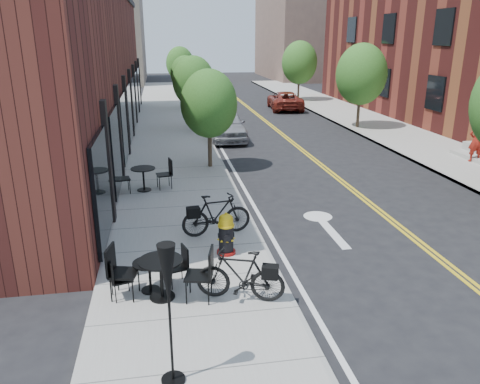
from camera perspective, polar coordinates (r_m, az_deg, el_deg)
ground at (r=10.69m, az=4.85°, el=-10.04°), size 120.00×120.00×0.00m
sidewalk_near at (r=19.73m, az=-8.01°, el=3.56°), size 4.00×70.00×0.12m
sidewalk_far at (r=23.32m, az=23.02°, el=4.58°), size 4.00×70.00×0.12m
building_near at (r=23.48m, az=-20.10°, el=13.56°), size 5.00×28.00×7.00m
bg_building_left at (r=57.34m, az=-15.92°, el=17.79°), size 8.00×14.00×10.00m
bg_building_right at (r=61.88m, az=8.22°, el=19.21°), size 10.00×16.00×12.00m
tree_near_a at (r=18.33m, az=-3.81°, el=10.68°), size 2.20×2.20×3.81m
tree_near_b at (r=26.24m, az=-5.68°, el=13.25°), size 2.30×2.30×3.98m
tree_near_c at (r=34.22m, az=-6.67°, el=14.12°), size 2.10×2.10×3.67m
tree_near_d at (r=42.17m, az=-7.32°, el=15.27°), size 2.40×2.40×4.11m
tree_far_b at (r=27.47m, az=14.57°, el=13.71°), size 2.80×2.80×4.62m
tree_far_c at (r=38.73m, az=7.26°, el=15.39°), size 2.80×2.80×4.62m
fire_hydrant at (r=11.16m, az=-1.71°, el=-5.17°), size 0.46×0.46×1.04m
bicycle_left at (r=9.28m, az=0.02°, el=-10.12°), size 1.84×1.05×1.06m
bicycle_right at (r=12.19m, az=-2.89°, el=-2.77°), size 1.90×0.78×1.11m
bistro_set_a at (r=9.45m, az=-9.60°, el=-9.72°), size 2.07×1.04×1.09m
bistro_set_b at (r=9.80m, az=-10.96°, el=-9.57°), size 1.59×0.83×0.84m
bistro_set_c at (r=16.01m, az=-11.69°, el=1.94°), size 1.93×0.95×1.02m
patio_umbrella at (r=6.80m, az=-8.76°, el=-11.26°), size 0.37×0.37×2.27m
parked_car_a at (r=24.20m, az=-1.75°, el=8.20°), size 1.83×4.46×1.52m
parked_car_b at (r=31.36m, az=-3.20°, el=10.33°), size 1.63×3.94×1.27m
parked_car_c at (r=37.78m, az=-4.45°, el=11.87°), size 2.52×5.28×1.48m
parked_car_far at (r=34.46m, az=5.49°, el=11.05°), size 2.60×4.86×1.30m
pedestrian at (r=21.60m, az=26.89°, el=5.62°), size 0.71×0.53×1.77m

